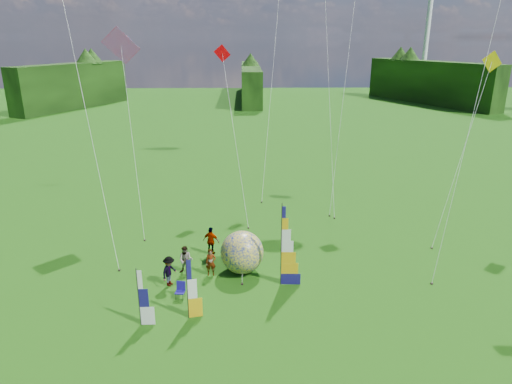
{
  "coord_description": "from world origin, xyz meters",
  "views": [
    {
      "loc": [
        -1.61,
        -19.08,
        13.36
      ],
      "look_at": [
        -1.0,
        4.0,
        5.5
      ],
      "focal_mm": 32.0,
      "sensor_mm": 36.0,
      "label": 1
    }
  ],
  "objects_px": {
    "spectator_c": "(169,271)",
    "spectator_a": "(211,262)",
    "camp_chair": "(180,291)",
    "kite_whale": "(328,52)",
    "spectator_b": "(186,260)",
    "side_banner_left": "(187,290)",
    "spectator_d": "(211,241)",
    "bol_inflatable": "(242,252)",
    "side_banner_far": "(139,298)",
    "feather_banner_main": "(281,246)"
  },
  "relations": [
    {
      "from": "spectator_b",
      "to": "kite_whale",
      "type": "xyz_separation_m",
      "value": [
        10.48,
        14.46,
        11.34
      ]
    },
    {
      "from": "feather_banner_main",
      "to": "spectator_d",
      "type": "height_order",
      "value": "feather_banner_main"
    },
    {
      "from": "spectator_c",
      "to": "spectator_a",
      "type": "bearing_deg",
      "value": -37.59
    },
    {
      "from": "side_banner_far",
      "to": "spectator_c",
      "type": "bearing_deg",
      "value": 77.31
    },
    {
      "from": "feather_banner_main",
      "to": "side_banner_left",
      "type": "height_order",
      "value": "feather_banner_main"
    },
    {
      "from": "bol_inflatable",
      "to": "spectator_a",
      "type": "bearing_deg",
      "value": -168.69
    },
    {
      "from": "feather_banner_main",
      "to": "kite_whale",
      "type": "distance_m",
      "value": 19.36
    },
    {
      "from": "side_banner_far",
      "to": "spectator_b",
      "type": "distance_m",
      "value": 5.42
    },
    {
      "from": "bol_inflatable",
      "to": "spectator_a",
      "type": "distance_m",
      "value": 1.93
    },
    {
      "from": "bol_inflatable",
      "to": "kite_whale",
      "type": "bearing_deg",
      "value": 63.57
    },
    {
      "from": "feather_banner_main",
      "to": "camp_chair",
      "type": "distance_m",
      "value": 5.99
    },
    {
      "from": "spectator_a",
      "to": "kite_whale",
      "type": "distance_m",
      "value": 20.67
    },
    {
      "from": "camp_chair",
      "to": "kite_whale",
      "type": "height_order",
      "value": "kite_whale"
    },
    {
      "from": "bol_inflatable",
      "to": "spectator_d",
      "type": "bearing_deg",
      "value": 130.24
    },
    {
      "from": "bol_inflatable",
      "to": "spectator_c",
      "type": "distance_m",
      "value": 4.37
    },
    {
      "from": "side_banner_far",
      "to": "spectator_c",
      "type": "xyz_separation_m",
      "value": [
        0.85,
        3.76,
        -0.61
      ]
    },
    {
      "from": "spectator_a",
      "to": "spectator_c",
      "type": "relative_size",
      "value": 0.93
    },
    {
      "from": "feather_banner_main",
      "to": "bol_inflatable",
      "type": "distance_m",
      "value": 2.9
    },
    {
      "from": "feather_banner_main",
      "to": "camp_chair",
      "type": "bearing_deg",
      "value": -164.55
    },
    {
      "from": "side_banner_left",
      "to": "kite_whale",
      "type": "distance_m",
      "value": 23.93
    },
    {
      "from": "camp_chair",
      "to": "spectator_c",
      "type": "bearing_deg",
      "value": 126.79
    },
    {
      "from": "feather_banner_main",
      "to": "side_banner_left",
      "type": "distance_m",
      "value": 5.84
    },
    {
      "from": "feather_banner_main",
      "to": "camp_chair",
      "type": "relative_size",
      "value": 5.17
    },
    {
      "from": "spectator_a",
      "to": "spectator_d",
      "type": "distance_m",
      "value": 2.73
    },
    {
      "from": "bol_inflatable",
      "to": "spectator_a",
      "type": "relative_size",
      "value": 1.55
    },
    {
      "from": "side_banner_far",
      "to": "camp_chair",
      "type": "height_order",
      "value": "side_banner_far"
    },
    {
      "from": "spectator_c",
      "to": "kite_whale",
      "type": "height_order",
      "value": "kite_whale"
    },
    {
      "from": "spectator_c",
      "to": "kite_whale",
      "type": "distance_m",
      "value": 22.48
    },
    {
      "from": "side_banner_left",
      "to": "spectator_a",
      "type": "xyz_separation_m",
      "value": [
        0.83,
        4.35,
        -0.79
      ]
    },
    {
      "from": "side_banner_left",
      "to": "kite_whale",
      "type": "bearing_deg",
      "value": 51.99
    },
    {
      "from": "feather_banner_main",
      "to": "kite_whale",
      "type": "xyz_separation_m",
      "value": [
        4.95,
        15.93,
        9.83
      ]
    },
    {
      "from": "side_banner_left",
      "to": "spectator_d",
      "type": "bearing_deg",
      "value": 73.74
    },
    {
      "from": "side_banner_left",
      "to": "spectator_d",
      "type": "xyz_separation_m",
      "value": [
        0.68,
        7.07,
        -0.68
      ]
    },
    {
      "from": "side_banner_left",
      "to": "spectator_c",
      "type": "bearing_deg",
      "value": 102.91
    },
    {
      "from": "kite_whale",
      "to": "spectator_c",
      "type": "bearing_deg",
      "value": -140.7
    },
    {
      "from": "spectator_d",
      "to": "camp_chair",
      "type": "xyz_separation_m",
      "value": [
        -1.33,
        -5.25,
        -0.48
      ]
    },
    {
      "from": "spectator_d",
      "to": "camp_chair",
      "type": "relative_size",
      "value": 2.05
    },
    {
      "from": "spectator_a",
      "to": "spectator_b",
      "type": "distance_m",
      "value": 1.52
    },
    {
      "from": "side_banner_left",
      "to": "kite_whale",
      "type": "xyz_separation_m",
      "value": [
        9.81,
        19.08,
        10.59
      ]
    },
    {
      "from": "side_banner_far",
      "to": "spectator_c",
      "type": "relative_size",
      "value": 1.69
    },
    {
      "from": "spectator_d",
      "to": "camp_chair",
      "type": "distance_m",
      "value": 5.43
    },
    {
      "from": "kite_whale",
      "to": "side_banner_far",
      "type": "bearing_deg",
      "value": -137.02
    },
    {
      "from": "side_banner_far",
      "to": "spectator_a",
      "type": "xyz_separation_m",
      "value": [
        3.1,
        4.86,
        -0.67
      ]
    },
    {
      "from": "spectator_b",
      "to": "bol_inflatable",
      "type": "bearing_deg",
      "value": 13.03
    },
    {
      "from": "spectator_a",
      "to": "spectator_c",
      "type": "bearing_deg",
      "value": -157.9
    },
    {
      "from": "spectator_c",
      "to": "kite_whale",
      "type": "xyz_separation_m",
      "value": [
        11.24,
        15.84,
        11.32
      ]
    },
    {
      "from": "spectator_d",
      "to": "kite_whale",
      "type": "distance_m",
      "value": 18.84
    },
    {
      "from": "bol_inflatable",
      "to": "spectator_b",
      "type": "distance_m",
      "value": 3.36
    },
    {
      "from": "side_banner_far",
      "to": "kite_whale",
      "type": "relative_size",
      "value": 0.12
    },
    {
      "from": "spectator_a",
      "to": "camp_chair",
      "type": "height_order",
      "value": "spectator_a"
    }
  ]
}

